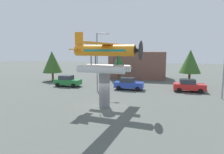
% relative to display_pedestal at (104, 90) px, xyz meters
% --- Properties ---
extents(ground_plane, '(140.00, 140.00, 0.00)m').
position_rel_display_pedestal_xyz_m(ground_plane, '(0.00, 0.00, -1.79)').
color(ground_plane, '#515651').
extents(display_pedestal, '(1.10, 1.10, 3.58)m').
position_rel_display_pedestal_xyz_m(display_pedestal, '(0.00, 0.00, 0.00)').
color(display_pedestal, slate).
rests_on(display_pedestal, ground).
extents(floatplane_monument, '(7.02, 10.46, 4.00)m').
position_rel_display_pedestal_xyz_m(floatplane_monument, '(0.13, -0.01, 3.46)').
color(floatplane_monument, silver).
rests_on(floatplane_monument, display_pedestal).
extents(car_near_green, '(4.20, 2.02, 1.76)m').
position_rel_display_pedestal_xyz_m(car_near_green, '(-9.03, 9.41, -0.91)').
color(car_near_green, '#237A38').
rests_on(car_near_green, ground).
extents(car_mid_blue, '(4.20, 2.02, 1.76)m').
position_rel_display_pedestal_xyz_m(car_mid_blue, '(0.83, 9.33, -0.91)').
color(car_mid_blue, '#2847B7').
rests_on(car_mid_blue, ground).
extents(car_far_red, '(4.20, 2.02, 1.76)m').
position_rel_display_pedestal_xyz_m(car_far_red, '(9.17, 10.02, -0.91)').
color(car_far_red, red).
rests_on(car_far_red, ground).
extents(streetlight_primary, '(1.84, 0.28, 8.06)m').
position_rel_display_pedestal_xyz_m(streetlight_primary, '(-3.05, 7.20, 2.88)').
color(streetlight_primary, gray).
rests_on(streetlight_primary, ground).
extents(storefront_building, '(11.16, 5.85, 5.39)m').
position_rel_display_pedestal_xyz_m(storefront_building, '(0.53, 22.00, 0.90)').
color(storefront_building, brown).
rests_on(storefront_building, ground).
extents(tree_west, '(3.57, 3.57, 5.56)m').
position_rel_display_pedestal_xyz_m(tree_west, '(-14.33, 13.78, 1.77)').
color(tree_west, brown).
rests_on(tree_west, ground).
extents(tree_east, '(2.89, 2.89, 4.96)m').
position_rel_display_pedestal_xyz_m(tree_east, '(-2.12, 15.79, 1.54)').
color(tree_east, brown).
rests_on(tree_east, ground).
extents(tree_center_back, '(3.21, 3.21, 5.82)m').
position_rel_display_pedestal_xyz_m(tree_center_back, '(9.60, 13.45, 2.22)').
color(tree_center_back, brown).
rests_on(tree_center_back, ground).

